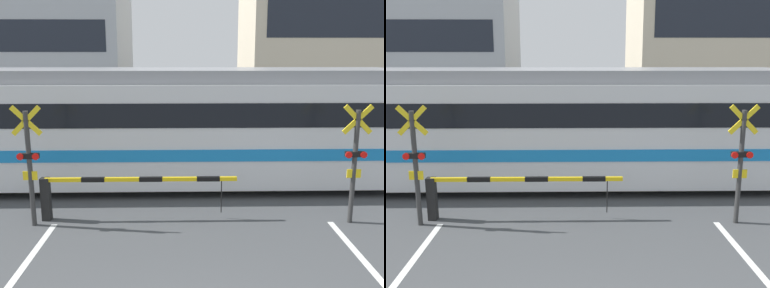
# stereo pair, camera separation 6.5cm
# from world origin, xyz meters

# --- Properties ---
(rail_track_near) EXTENTS (50.00, 0.10, 0.08)m
(rail_track_near) POSITION_xyz_m (0.00, 7.63, 0.04)
(rail_track_near) COLOR #6B6051
(rail_track_near) RESTS_ON ground_plane
(rail_track_far) EXTENTS (50.00, 0.10, 0.08)m
(rail_track_far) POSITION_xyz_m (0.00, 9.07, 0.04)
(rail_track_far) COLOR #6B6051
(rail_track_far) RESTS_ON ground_plane
(commuter_train) EXTENTS (19.33, 2.87, 3.42)m
(commuter_train) POSITION_xyz_m (-3.62, 8.35, 1.83)
(commuter_train) COLOR silver
(commuter_train) RESTS_ON ground_plane
(crossing_barrier_near) EXTENTS (4.59, 0.20, 1.04)m
(crossing_barrier_near) POSITION_xyz_m (-2.13, 5.62, 0.78)
(crossing_barrier_near) COLOR black
(crossing_barrier_near) RESTS_ON ground_plane
(crossing_barrier_far) EXTENTS (4.59, 0.20, 1.04)m
(crossing_barrier_far) POSITION_xyz_m (2.13, 11.22, 0.78)
(crossing_barrier_far) COLOR black
(crossing_barrier_far) RESTS_ON ground_plane
(crossing_signal_left) EXTENTS (0.68, 0.15, 2.77)m
(crossing_signal_left) POSITION_xyz_m (-3.66, 5.30, 1.52)
(crossing_signal_left) COLOR #333333
(crossing_signal_left) RESTS_ON ground_plane
(crossing_signal_right) EXTENTS (0.68, 0.15, 2.77)m
(crossing_signal_right) POSITION_xyz_m (3.66, 5.30, 1.52)
(crossing_signal_right) COLOR #333333
(crossing_signal_right) RESTS_ON ground_plane
(pedestrian) EXTENTS (0.38, 0.23, 1.74)m
(pedestrian) POSITION_xyz_m (-1.43, 13.38, 1.01)
(pedestrian) COLOR brown
(pedestrian) RESTS_ON ground_plane
(building_left_of_street) EXTENTS (7.58, 7.55, 8.62)m
(building_left_of_street) POSITION_xyz_m (-7.60, 23.96, 4.31)
(building_left_of_street) COLOR #B2B7BC
(building_left_of_street) RESTS_ON ground_plane
(building_right_of_street) EXTENTS (7.88, 7.55, 10.33)m
(building_right_of_street) POSITION_xyz_m (7.75, 23.96, 5.17)
(building_right_of_street) COLOR beige
(building_right_of_street) RESTS_ON ground_plane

